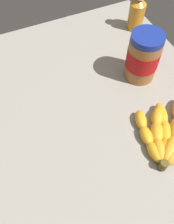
{
  "coord_description": "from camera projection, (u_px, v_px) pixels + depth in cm",
  "views": [
    {
      "loc": [
        35.09,
        -17.94,
        56.94
      ],
      "look_at": [
        2.95,
        -3.48,
        4.01
      ],
      "focal_mm": 38.66,
      "sensor_mm": 36.0,
      "label": 1
    }
  ],
  "objects": [
    {
      "name": "ground_plane",
      "position": [
        94.0,
        112.0,
        0.71
      ],
      "size": [
        86.07,
        72.42,
        4.07
      ],
      "primitive_type": "cube",
      "color": "gray"
    },
    {
      "name": "banana_bunch",
      "position": [
        169.0,
        135.0,
        0.62
      ],
      "size": [
        18.24,
        18.84,
        3.71
      ],
      "color": "gold",
      "rests_on": "ground_plane"
    },
    {
      "name": "honey_bottle",
      "position": [
        137.0,
        12.0,
        0.84
      ],
      "size": [
        5.59,
        5.59,
        14.12
      ],
      "color": "orange",
      "rests_on": "ground_plane"
    },
    {
      "name": "peanut_butter_jar",
      "position": [
        143.0,
        57.0,
        0.7
      ],
      "size": [
        9.59,
        9.59,
        15.34
      ],
      "color": "#9E602D",
      "rests_on": "ground_plane"
    }
  ]
}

